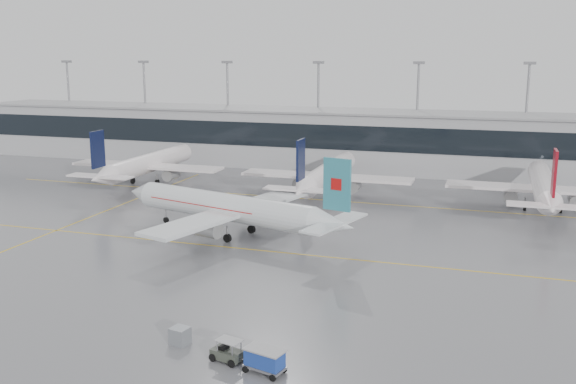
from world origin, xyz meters
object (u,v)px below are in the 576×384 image
(air_canada_jet, at_px, (232,208))
(baggage_tug, at_px, (227,353))
(baggage_cart, at_px, (265,359))
(gse_unit, at_px, (180,336))

(air_canada_jet, relative_size, baggage_tug, 9.60)
(air_canada_jet, height_order, baggage_cart, air_canada_jet)
(baggage_tug, xyz_separation_m, baggage_cart, (3.49, -0.89, 0.48))
(baggage_tug, relative_size, baggage_cart, 1.13)
(air_canada_jet, bearing_deg, baggage_tug, 128.11)
(baggage_cart, bearing_deg, gse_unit, 177.78)
(baggage_tug, relative_size, gse_unit, 2.67)
(air_canada_jet, height_order, gse_unit, air_canada_jet)
(baggage_tug, bearing_deg, air_canada_jet, 126.39)
(baggage_tug, height_order, gse_unit, baggage_tug)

